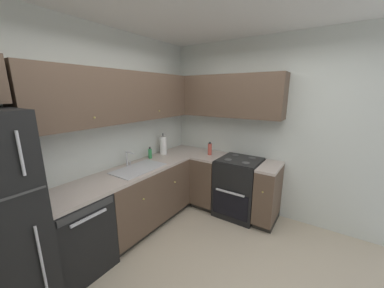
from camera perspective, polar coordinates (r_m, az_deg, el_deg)
ground_plane at (r=2.60m, az=4.66°, el=-33.49°), size 3.43×3.21×0.02m
wall_back at (r=2.97m, az=-23.42°, el=1.66°), size 3.53×0.05×2.67m
wall_right at (r=3.45m, az=19.34°, el=3.56°), size 0.05×3.31×2.67m
dishwasher at (r=2.77m, az=-28.52°, el=-20.20°), size 0.60×0.63×0.86m
lower_cabinets_back at (r=3.26m, az=-12.44°, el=-13.37°), size 1.41×0.62×0.86m
countertop_back at (r=3.08m, az=-12.86°, el=-6.06°), size 2.61×0.60×0.03m
lower_cabinets_right at (r=3.55m, az=10.18°, el=-10.94°), size 0.62×1.31×0.86m
countertop_right at (r=3.39m, az=10.48°, el=-4.14°), size 0.60×1.31×0.03m
oven_range at (r=3.51m, az=12.29°, el=-10.94°), size 0.68×0.62×1.04m
upper_cabinets_back at (r=2.91m, az=-18.14°, el=11.78°), size 2.29×0.34×0.63m
upper_cabinets_right at (r=3.47m, az=8.07°, el=12.49°), size 0.32×1.86×0.63m
sink at (r=3.01m, az=-13.87°, el=-7.11°), size 0.70×0.40×0.10m
faucet at (r=3.11m, az=-16.58°, el=-3.38°), size 0.07×0.16×0.21m
soap_bottle at (r=3.40m, az=-11.05°, el=-2.46°), size 0.06×0.06×0.18m
paper_towel_roll at (r=3.57m, az=-7.64°, el=-0.33°), size 0.11×0.11×0.36m
oil_bottle at (r=3.52m, az=4.74°, el=-1.33°), size 0.07×0.07×0.21m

